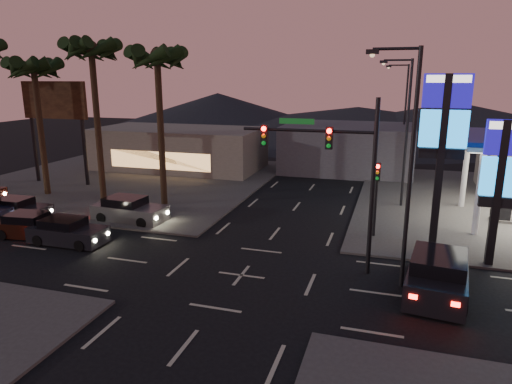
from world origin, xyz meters
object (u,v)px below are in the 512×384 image
(car_lane_a_mid, at_px, (31,226))
(car_lane_b_mid, at_px, (17,209))
(car_lane_b_front, at_px, (129,210))
(pylon_sign_tall, at_px, (444,129))
(traffic_signal_mast, at_px, (334,160))
(pylon_sign_short, at_px, (500,171))
(car_lane_a_front, at_px, (67,232))
(suv_station, at_px, (438,274))

(car_lane_a_mid, relative_size, car_lane_b_mid, 1.02)
(car_lane_b_front, xyz_separation_m, car_lane_b_mid, (-7.08, -1.69, -0.09))
(pylon_sign_tall, height_order, traffic_signal_mast, pylon_sign_tall)
(pylon_sign_short, height_order, car_lane_b_front, pylon_sign_short)
(pylon_sign_short, relative_size, car_lane_a_front, 1.62)
(pylon_sign_short, distance_m, car_lane_a_front, 22.04)
(car_lane_a_front, relative_size, car_lane_b_mid, 1.02)
(pylon_sign_tall, xyz_separation_m, car_lane_b_front, (-17.86, 0.09, -5.67))
(car_lane_b_front, relative_size, suv_station, 0.86)
(traffic_signal_mast, xyz_separation_m, car_lane_b_mid, (-20.20, 1.92, -4.59))
(pylon_sign_short, bearing_deg, pylon_sign_tall, 158.20)
(pylon_sign_short, bearing_deg, car_lane_b_mid, -178.76)
(pylon_sign_short, bearing_deg, suv_station, -125.12)
(pylon_sign_tall, distance_m, pylon_sign_short, 3.20)
(car_lane_a_mid, distance_m, car_lane_b_front, 5.59)
(traffic_signal_mast, relative_size, car_lane_a_front, 1.85)
(pylon_sign_short, xyz_separation_m, car_lane_a_mid, (-24.12, -3.04, -4.02))
(suv_station, bearing_deg, pylon_sign_short, 54.88)
(pylon_sign_short, distance_m, car_lane_a_mid, 24.64)
(pylon_sign_short, height_order, traffic_signal_mast, traffic_signal_mast)
(traffic_signal_mast, relative_size, car_lane_a_mid, 1.84)
(traffic_signal_mast, xyz_separation_m, suv_station, (4.66, -1.15, -4.39))
(pylon_sign_tall, distance_m, traffic_signal_mast, 6.02)
(car_lane_a_front, xyz_separation_m, car_lane_a_mid, (-2.70, 0.29, -0.01))
(suv_station, bearing_deg, car_lane_a_front, 178.98)
(car_lane_a_mid, relative_size, car_lane_b_front, 0.89)
(pylon_sign_short, xyz_separation_m, car_lane_a_front, (-21.42, -3.33, -4.01))
(car_lane_a_mid, bearing_deg, pylon_sign_tall, 10.60)
(pylon_sign_tall, relative_size, pylon_sign_short, 1.29)
(traffic_signal_mast, height_order, suv_station, traffic_signal_mast)
(car_lane_a_front, height_order, car_lane_b_front, car_lane_b_front)
(pylon_sign_short, xyz_separation_m, car_lane_b_front, (-20.36, 1.09, -3.94))
(car_lane_a_mid, xyz_separation_m, car_lane_b_front, (3.75, 4.14, 0.08))
(car_lane_b_mid, height_order, suv_station, suv_station)
(car_lane_a_mid, distance_m, suv_station, 21.55)
(suv_station, bearing_deg, pylon_sign_tall, 89.04)
(pylon_sign_short, height_order, car_lane_a_front, pylon_sign_short)
(car_lane_b_front, bearing_deg, pylon_sign_tall, -0.30)
(car_lane_b_front, xyz_separation_m, suv_station, (17.78, -4.76, 0.12))
(pylon_sign_short, relative_size, traffic_signal_mast, 0.88)
(pylon_sign_tall, relative_size, traffic_signal_mast, 1.12)
(traffic_signal_mast, xyz_separation_m, car_lane_b_front, (-13.12, 3.61, -4.51))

